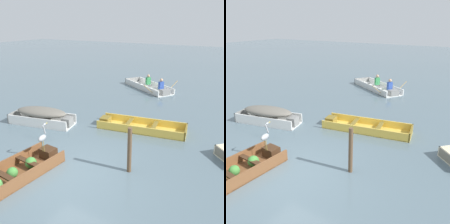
% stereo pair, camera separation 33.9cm
% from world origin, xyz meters
% --- Properties ---
extents(ground_plane, '(80.00, 80.00, 0.00)m').
position_xyz_m(ground_plane, '(0.00, 0.00, 0.00)').
color(ground_plane, slate).
extents(dinghy_wooden_brown_foreground, '(1.24, 2.71, 0.39)m').
position_xyz_m(dinghy_wooden_brown_foreground, '(-1.10, -0.74, 0.15)').
color(dinghy_wooden_brown_foreground, brown).
rests_on(dinghy_wooden_brown_foreground, ground).
extents(skiff_yellow_mid_moored, '(3.52, 1.55, 0.32)m').
position_xyz_m(skiff_yellow_mid_moored, '(0.46, 3.78, 0.11)').
color(skiff_yellow_mid_moored, '#E5BC47').
rests_on(skiff_yellow_mid_moored, ground).
extents(skiff_white_outer_moored, '(2.83, 1.47, 0.69)m').
position_xyz_m(skiff_white_outer_moored, '(-3.22, 2.35, 0.40)').
color(skiff_white_outer_moored, white).
rests_on(skiff_white_outer_moored, ground).
extents(rowboat_white_with_crew, '(3.76, 3.27, 0.91)m').
position_xyz_m(rowboat_white_with_crew, '(-1.36, 9.66, 0.17)').
color(rowboat_white_with_crew, white).
rests_on(rowboat_white_with_crew, ground).
extents(heron_on_dinghy, '(0.18, 0.46, 0.84)m').
position_xyz_m(heron_on_dinghy, '(-0.96, 0.12, 0.86)').
color(heron_on_dinghy, olive).
rests_on(heron_on_dinghy, dinghy_wooden_brown_foreground).
extents(mooring_post, '(0.12, 0.12, 1.35)m').
position_xyz_m(mooring_post, '(1.44, 0.96, 0.67)').
color(mooring_post, brown).
rests_on(mooring_post, ground).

